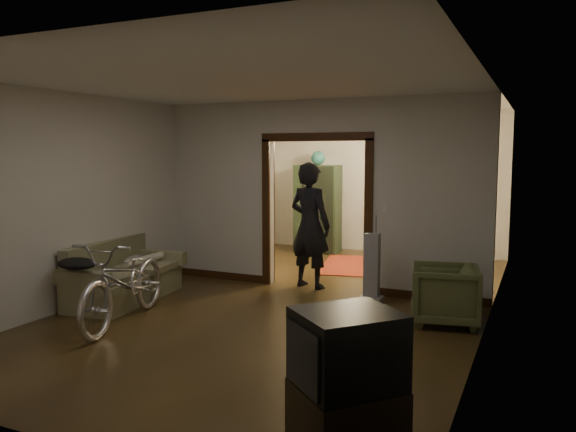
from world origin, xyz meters
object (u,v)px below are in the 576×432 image
Objects in this scene: sofa at (125,271)px; person at (310,225)px; armchair at (445,294)px; locker at (318,209)px; bicycle at (125,281)px; desk at (422,243)px.

person reaches higher than sofa.
armchair is 2.46m from person.
armchair is at bearing -54.51° from locker.
bicycle is at bearing -76.65° from armchair.
person is (1.30, 2.59, 0.43)m from bicycle.
bicycle is (0.73, -0.83, 0.11)m from sofa.
desk is (3.17, 4.59, -0.06)m from sofa.
sofa is 0.93× the size of person.
desk is at bearing 48.43° from sofa.
locker is (0.29, 5.50, 0.38)m from bicycle.
sofa is 5.58m from desk.
sofa is 1.11m from bicycle.
person is 3.08m from locker.
sofa is 2.27× the size of armchair.
desk is (1.14, 2.83, -0.60)m from person.
sofa is at bearing 117.84° from bicycle.
locker is 2.22m from desk.
sofa is 0.99× the size of locker.
bicycle is 5.52m from locker.
locker reaches higher than bicycle.
desk is at bearing 52.41° from bicycle.
locker reaches higher than sofa.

